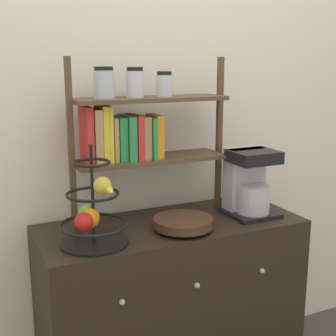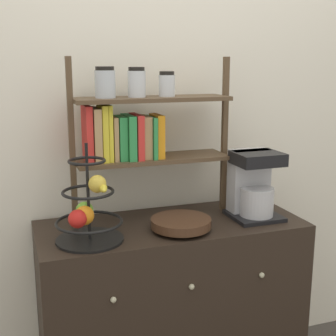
% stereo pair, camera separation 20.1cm
% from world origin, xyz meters
% --- Properties ---
extents(wall_back, '(7.00, 0.05, 2.60)m').
position_xyz_m(wall_back, '(0.00, 0.52, 1.30)').
color(wall_back, silver).
rests_on(wall_back, ground_plane).
extents(sideboard, '(1.17, 0.50, 0.86)m').
position_xyz_m(sideboard, '(0.00, 0.24, 0.43)').
color(sideboard, black).
rests_on(sideboard, ground_plane).
extents(coffee_maker, '(0.22, 0.22, 0.31)m').
position_xyz_m(coffee_maker, '(0.38, 0.21, 1.01)').
color(coffee_maker, black).
rests_on(coffee_maker, sideboard).
extents(fruit_stand, '(0.27, 0.27, 0.40)m').
position_xyz_m(fruit_stand, '(-0.38, 0.14, 0.99)').
color(fruit_stand, black).
rests_on(fruit_stand, sideboard).
extents(wooden_bowl, '(0.26, 0.26, 0.05)m').
position_xyz_m(wooden_bowl, '(0.01, 0.14, 0.89)').
color(wooden_bowl, '#422819').
rests_on(wooden_bowl, sideboard).
extents(shelf_hutch, '(0.73, 0.20, 0.72)m').
position_xyz_m(shelf_hutch, '(-0.14, 0.35, 1.28)').
color(shelf_hutch, brown).
rests_on(shelf_hutch, sideboard).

